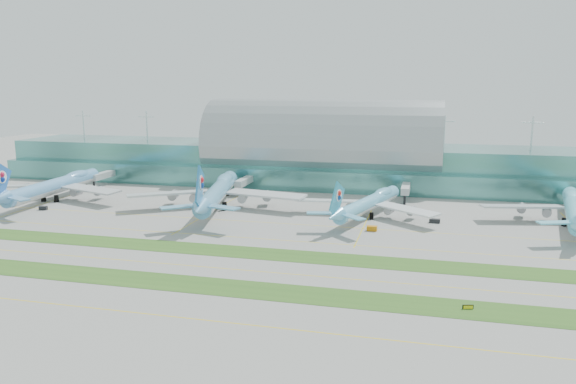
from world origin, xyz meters
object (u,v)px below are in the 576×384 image
(airliner_a, at_px, (55,185))
(airliner_b, at_px, (218,191))
(taxiway_sign_east, at_px, (468,307))
(airliner_c, at_px, (369,202))
(airliner_d, at_px, (574,207))
(terminal, at_px, (323,156))

(airliner_a, xyz_separation_m, airliner_b, (76.11, 2.42, 0.51))
(taxiway_sign_east, bearing_deg, airliner_a, 139.45)
(airliner_b, distance_m, airliner_c, 62.76)
(airliner_b, relative_size, airliner_c, 1.29)
(airliner_b, height_order, airliner_d, airliner_b)
(airliner_a, relative_size, airliner_b, 0.94)
(terminal, relative_size, airliner_c, 5.20)
(airliner_b, bearing_deg, terminal, 53.96)
(airliner_d, xyz_separation_m, taxiway_sign_east, (-42.33, -92.62, -5.79))
(taxiway_sign_east, bearing_deg, airliner_d, 51.42)
(airliner_d, bearing_deg, airliner_c, -165.30)
(terminal, distance_m, taxiway_sign_east, 169.36)
(airliner_d, distance_m, taxiway_sign_east, 102.00)
(airliner_d, bearing_deg, airliner_a, -167.88)
(airliner_c, bearing_deg, taxiway_sign_east, -53.83)
(airliner_a, xyz_separation_m, airliner_d, (212.95, 7.44, -0.36))
(airliner_a, height_order, airliner_d, airliner_a)
(airliner_a, xyz_separation_m, taxiway_sign_east, (170.62, -85.18, -6.15))
(airliner_a, height_order, airliner_b, airliner_b)
(terminal, bearing_deg, airliner_c, -65.75)
(terminal, distance_m, airliner_a, 129.13)
(airliner_a, bearing_deg, airliner_b, -1.14)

